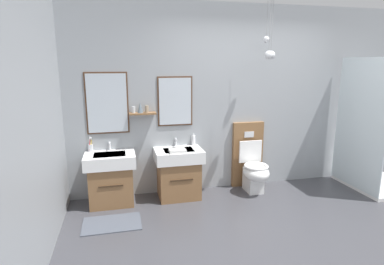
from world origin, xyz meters
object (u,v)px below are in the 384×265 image
at_px(toilet, 252,165).
at_px(toothbrush_cup, 91,147).
at_px(shower_tray, 372,162).
at_px(vanity_sink_right, 179,172).
at_px(folded_hand_towel, 177,151).
at_px(vanity_sink_left, 111,177).
at_px(soap_dispenser, 193,140).

xyz_separation_m(toilet, toothbrush_cup, (-2.29, 0.16, 0.38)).
bearing_deg(shower_tray, vanity_sink_right, 173.30).
height_order(toilet, shower_tray, shower_tray).
bearing_deg(toothbrush_cup, folded_hand_towel, -15.85).
height_order(vanity_sink_right, folded_hand_towel, folded_hand_towel).
relative_size(toilet, shower_tray, 0.51).
bearing_deg(folded_hand_towel, vanity_sink_left, 170.36).
distance_m(toilet, shower_tray, 1.84).
bearing_deg(folded_hand_towel, vanity_sink_right, 75.09).
distance_m(vanity_sink_left, folded_hand_towel, 0.96).
bearing_deg(folded_hand_towel, toothbrush_cup, 164.15).
bearing_deg(shower_tray, toilet, 168.91).
bearing_deg(toilet, toothbrush_cup, 175.97).
xyz_separation_m(toothbrush_cup, shower_tray, (4.09, -0.51, -0.35)).
distance_m(toothbrush_cup, soap_dispenser, 1.43).
relative_size(toothbrush_cup, folded_hand_towel, 0.91).
relative_size(toothbrush_cup, soap_dispenser, 1.13).
relative_size(vanity_sink_right, shower_tray, 0.36).
height_order(toothbrush_cup, shower_tray, shower_tray).
bearing_deg(shower_tray, vanity_sink_left, 174.90).
relative_size(vanity_sink_left, folded_hand_towel, 3.18).
relative_size(vanity_sink_right, toilet, 0.70).
xyz_separation_m(vanity_sink_left, toilet, (2.04, 0.01, 0.00)).
xyz_separation_m(folded_hand_towel, shower_tray, (2.95, -0.19, -0.32)).
xyz_separation_m(vanity_sink_right, toothbrush_cup, (-1.17, 0.17, 0.38)).
bearing_deg(toilet, vanity_sink_right, -179.46).
distance_m(vanity_sink_left, toothbrush_cup, 0.49).
height_order(vanity_sink_left, toilet, toilet).
bearing_deg(vanity_sink_left, soap_dispenser, 8.72).
bearing_deg(folded_hand_towel, shower_tray, -3.72).
bearing_deg(soap_dispenser, shower_tray, -11.16).
bearing_deg(toilet, vanity_sink_left, -179.70).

